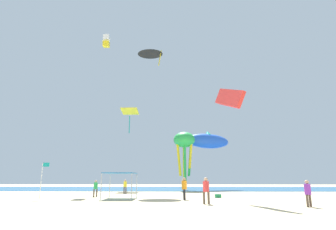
% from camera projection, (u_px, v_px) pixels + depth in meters
% --- Properties ---
extents(ground, '(110.00, 110.00, 0.10)m').
position_uv_depth(ground, '(174.00, 205.00, 18.49)').
color(ground, beige).
extents(ocean_strip, '(110.00, 18.51, 0.03)m').
position_uv_depth(ocean_strip, '(174.00, 189.00, 44.73)').
color(ocean_strip, '#28608C').
rests_on(ocean_strip, ground).
extents(canopy_tent, '(2.66, 3.24, 2.24)m').
position_uv_depth(canopy_tent, '(120.00, 174.00, 24.57)').
color(canopy_tent, '#B2B2B7').
rests_on(canopy_tent, ground).
extents(person_near_tent, '(0.39, 0.38, 1.60)m').
position_uv_depth(person_near_tent, '(125.00, 185.00, 31.65)').
color(person_near_tent, brown).
rests_on(person_near_tent, ground).
extents(person_leftmost, '(0.40, 0.40, 1.66)m').
position_uv_depth(person_leftmost, '(308.00, 191.00, 17.21)').
color(person_leftmost, brown).
rests_on(person_leftmost, ground).
extents(person_central, '(0.49, 0.44, 1.83)m').
position_uv_depth(person_central, '(206.00, 188.00, 19.18)').
color(person_central, brown).
rests_on(person_central, ground).
extents(person_rightmost, '(0.44, 0.49, 1.83)m').
position_uv_depth(person_rightmost, '(184.00, 186.00, 22.96)').
color(person_rightmost, black).
rests_on(person_rightmost, ground).
extents(person_far_shore, '(0.39, 0.38, 1.58)m').
position_uv_depth(person_far_shore, '(96.00, 187.00, 26.40)').
color(person_far_shore, brown).
rests_on(person_far_shore, ground).
extents(banner_flag, '(0.61, 0.06, 3.09)m').
position_uv_depth(banner_flag, '(42.00, 177.00, 23.32)').
color(banner_flag, silver).
rests_on(banner_flag, ground).
extents(cooler_box, '(0.57, 0.37, 0.35)m').
position_uv_depth(cooler_box, '(218.00, 196.00, 24.95)').
color(cooler_box, '#1E8C4C').
rests_on(cooler_box, ground).
extents(kite_inflatable_blue, '(8.35, 6.11, 3.20)m').
position_uv_depth(kite_inflatable_blue, '(208.00, 141.00, 43.27)').
color(kite_inflatable_blue, blue).
extents(kite_octopus_green, '(4.32, 4.32, 7.54)m').
position_uv_depth(kite_octopus_green, '(184.00, 142.00, 40.30)').
color(kite_octopus_green, green).
extents(kite_delta_black, '(4.56, 4.59, 2.93)m').
position_uv_depth(kite_delta_black, '(150.00, 52.00, 38.79)').
color(kite_delta_black, black).
extents(kite_parafoil_red, '(1.80, 4.71, 2.96)m').
position_uv_depth(kite_parafoil_red, '(229.00, 98.00, 23.42)').
color(kite_parafoil_red, red).
extents(kite_box_white, '(0.97, 1.06, 2.09)m').
position_uv_depth(kite_box_white, '(106.00, 41.00, 43.00)').
color(kite_box_white, white).
extents(kite_diamond_yellow, '(2.69, 2.66, 3.86)m').
position_uv_depth(kite_diamond_yellow, '(130.00, 112.00, 43.38)').
color(kite_diamond_yellow, yellow).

